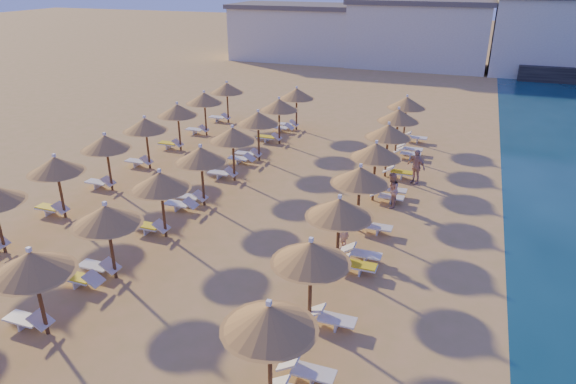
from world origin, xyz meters
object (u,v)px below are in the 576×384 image
at_px(parasol_row_east, 350,191).
at_px(beachgoer_b, 391,190).
at_px(parasol_row_west, 182,168).
at_px(beachgoer_c, 416,167).
at_px(beachgoer_a, 343,227).

xyz_separation_m(parasol_row_east, beachgoer_b, (0.94, 4.52, -1.65)).
relative_size(parasol_row_east, parasol_row_west, 1.00).
relative_size(parasol_row_west, beachgoer_b, 19.12).
height_order(parasol_row_east, parasol_row_west, same).
distance_m(parasol_row_east, beachgoer_c, 8.25).
bearing_deg(beachgoer_c, beachgoer_a, -71.74).
relative_size(beachgoer_a, beachgoer_c, 0.98).
bearing_deg(beachgoer_a, parasol_row_east, 92.64).
bearing_deg(beachgoer_c, beachgoer_b, -70.10).
xyz_separation_m(beachgoer_b, beachgoer_a, (-1.15, -4.51, 0.05)).
bearing_deg(beachgoer_b, beachgoer_c, 162.03).
xyz_separation_m(parasol_row_east, parasol_row_west, (-7.43, 0.00, 0.00)).
bearing_deg(parasol_row_west, beachgoer_c, 41.19).
distance_m(parasol_row_east, parasol_row_west, 7.43).
distance_m(parasol_row_west, beachgoer_a, 7.39).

